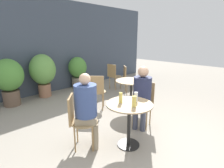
% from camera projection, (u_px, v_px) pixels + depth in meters
% --- Properties ---
extents(ground_plane, '(20.00, 20.00, 0.00)m').
position_uv_depth(ground_plane, '(146.00, 146.00, 2.97)').
color(ground_plane, gray).
extents(storefront_wall, '(10.00, 0.06, 3.00)m').
position_uv_depth(storefront_wall, '(38.00, 47.00, 5.41)').
color(storefront_wall, '#3D4756').
rests_on(storefront_wall, ground_plane).
extents(cafe_table_near, '(0.76, 0.76, 0.76)m').
position_uv_depth(cafe_table_near, '(129.00, 113.00, 2.86)').
color(cafe_table_near, black).
rests_on(cafe_table_near, ground_plane).
extents(cafe_table_far, '(0.79, 0.79, 0.76)m').
position_uv_depth(cafe_table_far, '(131.00, 87.00, 4.36)').
color(cafe_table_far, black).
rests_on(cafe_table_far, ground_plane).
extents(bistro_chair_0, '(0.48, 0.46, 0.90)m').
position_uv_depth(bistro_chair_0, '(144.00, 100.00, 3.59)').
color(bistro_chair_0, '#997F56').
rests_on(bistro_chair_0, ground_plane).
extents(bistro_chair_1, '(0.50, 0.50, 0.90)m').
position_uv_depth(bistro_chair_1, '(78.00, 117.00, 2.82)').
color(bistro_chair_1, '#997F56').
rests_on(bistro_chair_1, ground_plane).
extents(bistro_chair_2, '(0.50, 0.50, 0.90)m').
position_uv_depth(bistro_chair_2, '(128.00, 77.00, 5.67)').
color(bistro_chair_2, '#997F56').
rests_on(bistro_chair_2, ground_plane).
extents(bistro_chair_3, '(0.44, 0.44, 0.90)m').
position_uv_depth(bistro_chair_3, '(113.00, 74.00, 6.09)').
color(bistro_chair_3, '#997F56').
rests_on(bistro_chair_3, ground_plane).
extents(bistro_chair_4, '(0.50, 0.50, 0.90)m').
position_uv_depth(bistro_chair_4, '(97.00, 89.00, 4.33)').
color(bistro_chair_4, '#997F56').
rests_on(bistro_chair_4, ground_plane).
extents(seated_person_0, '(0.41, 0.39, 1.26)m').
position_uv_depth(seated_person_0, '(142.00, 93.00, 3.41)').
color(seated_person_0, '#42475B').
rests_on(seated_person_0, ground_plane).
extents(seated_person_1, '(0.45, 0.45, 1.26)m').
position_uv_depth(seated_person_1, '(87.00, 105.00, 2.78)').
color(seated_person_1, gray).
rests_on(seated_person_1, ground_plane).
extents(beer_glass_0, '(0.06, 0.06, 0.16)m').
position_uv_depth(beer_glass_0, '(136.00, 97.00, 2.88)').
color(beer_glass_0, silver).
rests_on(beer_glass_0, cafe_table_near).
extents(beer_glass_1, '(0.06, 0.06, 0.17)m').
position_uv_depth(beer_glass_1, '(121.00, 98.00, 2.82)').
color(beer_glass_1, '#DBC65B').
rests_on(beer_glass_1, cafe_table_near).
extents(beer_glass_2, '(0.07, 0.07, 0.17)m').
position_uv_depth(beer_glass_2, '(134.00, 101.00, 2.66)').
color(beer_glass_2, '#DBC65B').
rests_on(beer_glass_2, cafe_table_near).
extents(potted_plant_0, '(0.76, 0.76, 1.26)m').
position_uv_depth(potted_plant_0, '(9.00, 78.00, 4.58)').
color(potted_plant_0, brown).
rests_on(potted_plant_0, ground_plane).
extents(potted_plant_1, '(0.76, 0.76, 1.31)m').
position_uv_depth(potted_plant_1, '(43.00, 71.00, 5.28)').
color(potted_plant_1, '#93664C').
rests_on(potted_plant_1, ground_plane).
extents(potted_plant_2, '(0.64, 0.64, 1.13)m').
position_uv_depth(potted_plant_2, '(78.00, 71.00, 6.26)').
color(potted_plant_2, slate).
rests_on(potted_plant_2, ground_plane).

